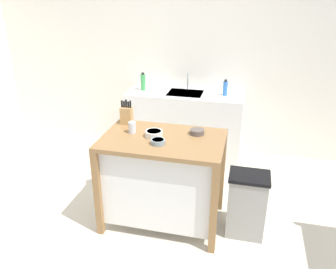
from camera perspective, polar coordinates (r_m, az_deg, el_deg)
ground_plane at (r=3.42m, az=-3.29°, el=-15.69°), size 6.57×6.57×0.00m
wall_back at (r=4.67m, az=3.63°, el=12.93°), size 5.57×0.10×2.60m
kitchen_island at (r=3.26m, az=-0.84°, el=-6.96°), size 1.11×0.72×0.90m
knife_block at (r=3.40m, az=-6.91°, el=3.29°), size 0.11×0.09×0.25m
bowl_ceramic_wide at (r=2.96m, az=-1.68°, el=-1.18°), size 0.12×0.12×0.04m
bowl_stoneware_deep at (r=3.16m, az=4.88°, el=0.47°), size 0.13×0.13×0.05m
bowl_ceramic_small at (r=3.10m, az=-2.36°, el=0.16°), size 0.16×0.16×0.06m
drinking_cup at (r=3.19m, az=-5.99°, el=1.19°), size 0.07×0.07×0.11m
trash_bin at (r=3.28m, az=12.99°, el=-11.30°), size 0.36×0.28×0.63m
sink_counter at (r=4.58m, az=2.83°, el=1.65°), size 1.49×0.60×0.90m
sink_faucet at (r=4.53m, az=3.32°, el=8.85°), size 0.02×0.02×0.22m
bottle_spray_cleaner at (r=4.33m, az=9.53°, el=7.65°), size 0.06×0.06×0.20m
bottle_dish_soap at (r=4.51m, az=-4.18°, el=8.74°), size 0.06×0.06×0.23m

